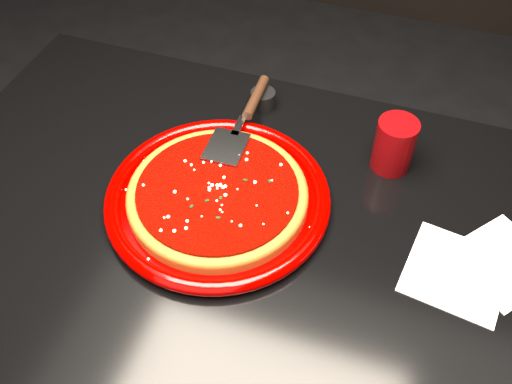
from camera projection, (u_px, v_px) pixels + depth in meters
table at (242, 329)px, 1.25m from camera, size 1.20×0.80×0.75m
plate at (218, 198)px, 0.99m from camera, size 0.45×0.45×0.03m
pizza_crust at (218, 196)px, 0.99m from camera, size 0.36×0.36×0.02m
pizza_crust_rim at (218, 193)px, 0.98m from camera, size 0.36×0.36×0.02m
pizza_sauce at (217, 191)px, 0.98m from camera, size 0.32×0.32×0.01m
parmesan_dusting at (217, 188)px, 0.97m from camera, size 0.27×0.27×0.01m
basil_flecks at (217, 188)px, 0.97m from camera, size 0.25×0.25×0.00m
pizza_server at (243, 119)px, 1.08m from camera, size 0.09×0.29×0.02m
cup at (394, 145)px, 1.03m from camera, size 0.09×0.09×0.10m
napkin_a at (456, 273)px, 0.91m from camera, size 0.17×0.17×0.00m
napkin_b at (503, 262)px, 0.92m from camera, size 0.20×0.20×0.00m
ramekin at (263, 100)px, 1.16m from camera, size 0.06×0.06×0.04m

